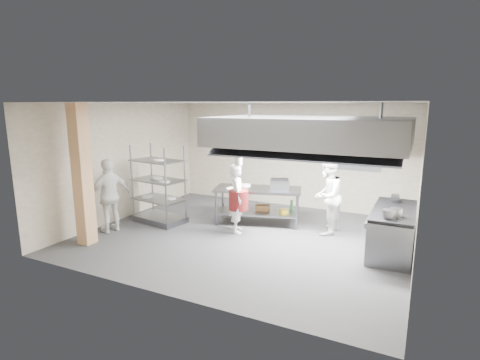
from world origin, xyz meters
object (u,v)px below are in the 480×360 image
at_px(cooking_range, 393,232).
at_px(griddle, 280,184).
at_px(chef_plating, 110,196).
at_px(pass_rack, 158,184).
at_px(chef_head, 237,198).
at_px(chef_line, 327,196).
at_px(island, 258,206).
at_px(stockpot, 396,212).

xyz_separation_m(cooking_range, griddle, (-2.70, 0.67, 0.60)).
bearing_deg(griddle, chef_plating, -167.39).
relative_size(pass_rack, chef_head, 1.21).
height_order(chef_head, chef_line, chef_line).
xyz_separation_m(cooking_range, chef_plating, (-6.08, -1.58, 0.45)).
height_order(island, pass_rack, pass_rack).
height_order(cooking_range, stockpot, stockpot).
bearing_deg(chef_head, chef_line, -95.59).
height_order(island, chef_plating, chef_plating).
xyz_separation_m(chef_plating, stockpot, (6.14, 1.05, 0.11)).
distance_m(pass_rack, chef_head, 2.15).
relative_size(chef_line, chef_plating, 1.03).
bearing_deg(chef_line, stockpot, 61.07).
relative_size(pass_rack, cooking_range, 0.98).
distance_m(chef_line, stockpot, 1.85).
bearing_deg(griddle, chef_line, -28.88).
distance_m(chef_head, griddle, 1.21).
relative_size(cooking_range, chef_line, 1.12).
distance_m(island, chef_head, 0.90).
height_order(island, chef_head, chef_head).
bearing_deg(chef_plating, chef_line, 130.69).
relative_size(chef_head, chef_line, 0.91).
bearing_deg(chef_head, griddle, -63.62).
bearing_deg(stockpot, griddle, 156.47).
distance_m(pass_rack, chef_line, 4.16).
distance_m(island, griddle, 0.78).
distance_m(cooking_range, chef_head, 3.42).
bearing_deg(pass_rack, chef_head, 13.66).
bearing_deg(cooking_range, griddle, 166.12).
distance_m(chef_head, chef_line, 2.07).
xyz_separation_m(pass_rack, cooking_range, (5.52, 0.49, -0.56)).
bearing_deg(cooking_range, chef_plating, -165.43).
bearing_deg(chef_plating, chef_head, 131.60).
height_order(pass_rack, cooking_range, pass_rack).
height_order(chef_plating, griddle, chef_plating).
distance_m(griddle, stockpot, 3.00).
bearing_deg(cooking_range, pass_rack, -174.93).
height_order(pass_rack, stockpot, pass_rack).
xyz_separation_m(island, griddle, (0.51, 0.17, 0.57)).
height_order(cooking_range, chef_head, chef_head).
distance_m(cooking_range, griddle, 2.84).
height_order(pass_rack, chef_head, pass_rack).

